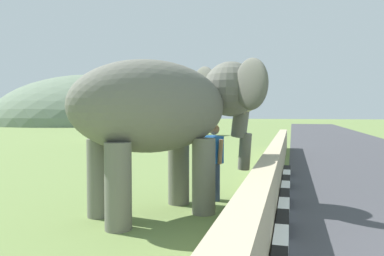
# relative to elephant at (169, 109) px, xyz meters

# --- Properties ---
(barrier_parapet) EXTENTS (28.00, 0.36, 1.00)m
(barrier_parapet) POSITION_rel_elephant_xyz_m (-0.46, -1.82, -1.46)
(barrier_parapet) COLOR tan
(barrier_parapet) RESTS_ON ground_plane
(elephant) EXTENTS (3.89, 3.76, 2.98)m
(elephant) POSITION_rel_elephant_xyz_m (0.00, 0.00, 0.00)
(elephant) COLOR #65665B
(elephant) RESTS_ON ground_plane
(person_handler) EXTENTS (0.56, 0.53, 1.66)m
(person_handler) POSITION_rel_elephant_xyz_m (1.15, -0.63, -1.03)
(person_handler) COLOR navy
(person_handler) RESTS_ON ground_plane
(bus_white) EXTENTS (10.08, 4.04, 3.50)m
(bus_white) POSITION_rel_elephant_xyz_m (19.72, 7.54, 0.12)
(bus_white) COLOR silver
(bus_white) RESTS_ON ground_plane
(cow_near) EXTENTS (1.05, 1.92, 1.23)m
(cow_near) POSITION_rel_elephant_xyz_m (11.65, 5.95, -1.09)
(cow_near) COLOR tan
(cow_near) RESTS_ON ground_plane
(hill_east) EXTENTS (40.68, 32.54, 17.12)m
(hill_east) POSITION_rel_elephant_xyz_m (52.54, 31.17, -1.96)
(hill_east) COLOR slate
(hill_east) RESTS_ON ground_plane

